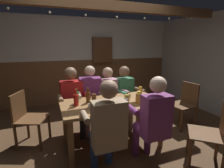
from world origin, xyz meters
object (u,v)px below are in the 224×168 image
Objects in this scene: person_2 at (110,95)px; pint_glass_6 at (97,108)px; chair_empty_near_left at (185,103)px; pint_glass_4 at (138,99)px; person_5 at (153,119)px; chair_empty_far_end at (27,117)px; person_0 at (72,98)px; bottle_0 at (107,101)px; bottle_3 at (88,97)px; bottle_2 at (76,100)px; person_4 at (107,127)px; pint_glass_1 at (94,97)px; table_candle at (130,96)px; condiment_caddy at (94,106)px; wall_dart_cabinet at (102,50)px; bottle_1 at (77,97)px; chair_empty_near_right at (213,133)px; pint_glass_2 at (140,91)px; pint_glass_3 at (127,98)px; person_3 at (126,93)px; pint_glass_0 at (139,94)px; pint_glass_5 at (126,102)px; plate_0 at (155,103)px; dining_table at (112,109)px; person_1 at (91,96)px.

pint_glass_6 is at bearing 49.53° from person_2.
pint_glass_4 is at bearing 100.20° from chair_empty_near_left.
chair_empty_far_end is (-1.59, 1.16, -0.21)m from person_5.
person_0 reaches higher than bottle_0.
chair_empty_far_end is 1.07m from bottle_3.
person_0 is 0.62m from bottle_2.
pint_glass_1 is at bearing 85.88° from person_4.
pint_glass_6 is at bearing 100.45° from person_0.
condiment_caddy is at bearing -161.93° from table_candle.
person_5 is 1.98m from chair_empty_far_end.
pint_glass_4 is at bearing -95.69° from wall_dart_cabinet.
chair_empty_near_right is at bearing -34.42° from bottle_1.
bottle_2 is 1.75× the size of pint_glass_2.
bottle_1 reaches higher than table_candle.
pint_glass_1 is at bearing 151.91° from pint_glass_3.
person_3 is 5.39× the size of bottle_0.
bottle_1 reaches higher than chair_empty_far_end.
person_5 is at bearing -105.31° from pint_glass_0.
person_0 is 5.23× the size of bottle_3.
chair_empty_near_left is at bearing 2.74° from bottle_2.
wall_dart_cabinet reaches higher than person_4.
bottle_3 is (0.20, 0.08, 0.00)m from bottle_2.
person_5 is 5.12× the size of bottle_2.
person_5 reaches higher than chair_empty_far_end.
chair_empty_far_end is 8.24× the size of pint_glass_0.
person_5 is 8.35× the size of pint_glass_4.
person_4 is (-0.85, -1.28, 0.03)m from person_3.
person_5 is 5.63× the size of bottle_0.
pint_glass_5 is at bearing 115.55° from person_5.
plate_0 is at bearing 101.31° from person_2.
person_5 is at bearing -45.07° from bottle_0.
dining_table is 0.44m from pint_glass_4.
bottle_0 reaches higher than chair_empty_near_right.
person_0 reaches higher than pint_glass_1.
bottle_3 reaches higher than pint_glass_0.
plate_0 is (0.26, 0.34, 0.07)m from person_5.
person_1 is at bearing 79.44° from chair_empty_near_right.
person_4 is 1.43m from chair_empty_near_right.
wall_dart_cabinet is (1.12, 1.69, 0.79)m from person_0.
pint_glass_5 is at bearing -21.41° from bottle_2.
person_1 is 1.41× the size of chair_empty_near_left.
chair_empty_near_left is at bearing 104.83° from chair_empty_far_end.
pint_glass_5 is (0.38, -0.41, 0.00)m from pint_glass_1.
bottle_1 reaches higher than pint_glass_6.
table_candle is 0.88m from bottle_1.
pint_glass_2 reaches higher than pint_glass_5.
table_candle is (0.53, -0.55, 0.10)m from person_1.
chair_empty_far_end reaches higher than condiment_caddy.
bottle_3 reaches higher than dining_table.
person_0 is 1.75× the size of wall_dart_cabinet.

